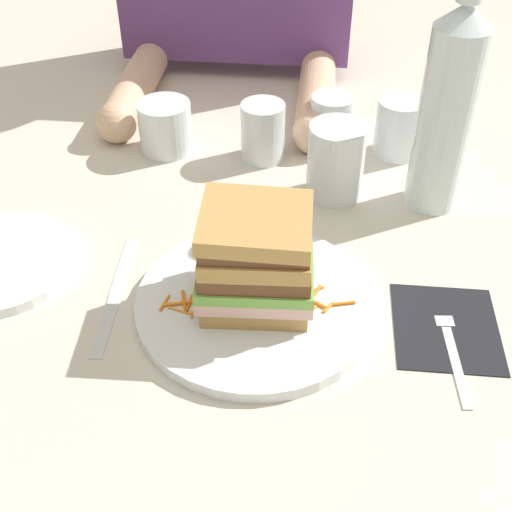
# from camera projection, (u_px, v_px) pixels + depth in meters

# --- Properties ---
(ground_plane) EXTENTS (3.00, 3.00, 0.00)m
(ground_plane) POSITION_uv_depth(u_px,v_px,m) (256.00, 308.00, 0.75)
(ground_plane) COLOR beige
(main_plate) EXTENTS (0.27, 0.27, 0.01)m
(main_plate) POSITION_uv_depth(u_px,v_px,m) (253.00, 306.00, 0.74)
(main_plate) COLOR white
(main_plate) RESTS_ON ground_plane
(sandwich) EXTENTS (0.13, 0.11, 0.12)m
(sandwich) POSITION_uv_depth(u_px,v_px,m) (254.00, 262.00, 0.70)
(sandwich) COLOR tan
(sandwich) RESTS_ON main_plate
(carrot_shred_0) EXTENTS (0.03, 0.01, 0.00)m
(carrot_shred_0) POSITION_uv_depth(u_px,v_px,m) (180.00, 311.00, 0.73)
(carrot_shred_0) COLOR orange
(carrot_shred_0) RESTS_ON main_plate
(carrot_shred_1) EXTENTS (0.00, 0.02, 0.00)m
(carrot_shred_1) POSITION_uv_depth(u_px,v_px,m) (189.00, 303.00, 0.73)
(carrot_shred_1) COLOR orange
(carrot_shred_1) RESTS_ON main_plate
(carrot_shred_2) EXTENTS (0.01, 0.03, 0.00)m
(carrot_shred_2) POSITION_uv_depth(u_px,v_px,m) (184.00, 301.00, 0.74)
(carrot_shred_2) COLOR orange
(carrot_shred_2) RESTS_ON main_plate
(carrot_shred_3) EXTENTS (0.03, 0.01, 0.00)m
(carrot_shred_3) POSITION_uv_depth(u_px,v_px,m) (178.00, 303.00, 0.73)
(carrot_shred_3) COLOR orange
(carrot_shred_3) RESTS_ON main_plate
(carrot_shred_4) EXTENTS (0.01, 0.03, 0.00)m
(carrot_shred_4) POSITION_uv_depth(u_px,v_px,m) (195.00, 308.00, 0.73)
(carrot_shred_4) COLOR orange
(carrot_shred_4) RESTS_ON main_plate
(carrot_shred_5) EXTENTS (0.01, 0.03, 0.00)m
(carrot_shred_5) POSITION_uv_depth(u_px,v_px,m) (165.00, 303.00, 0.74)
(carrot_shred_5) COLOR orange
(carrot_shred_5) RESTS_ON main_plate
(carrot_shred_6) EXTENTS (0.03, 0.02, 0.00)m
(carrot_shred_6) POSITION_uv_depth(u_px,v_px,m) (313.00, 303.00, 0.73)
(carrot_shred_6) COLOR orange
(carrot_shred_6) RESTS_ON main_plate
(carrot_shred_7) EXTENTS (0.01, 0.02, 0.00)m
(carrot_shred_7) POSITION_uv_depth(u_px,v_px,m) (328.00, 307.00, 0.73)
(carrot_shred_7) COLOR orange
(carrot_shred_7) RESTS_ON main_plate
(carrot_shred_8) EXTENTS (0.01, 0.03, 0.00)m
(carrot_shred_8) POSITION_uv_depth(u_px,v_px,m) (315.00, 293.00, 0.75)
(carrot_shred_8) COLOR orange
(carrot_shred_8) RESTS_ON main_plate
(carrot_shred_9) EXTENTS (0.02, 0.02, 0.00)m
(carrot_shred_9) POSITION_uv_depth(u_px,v_px,m) (308.00, 313.00, 0.72)
(carrot_shred_9) COLOR orange
(carrot_shred_9) RESTS_ON main_plate
(carrot_shred_10) EXTENTS (0.03, 0.01, 0.00)m
(carrot_shred_10) POSITION_uv_depth(u_px,v_px,m) (343.00, 306.00, 0.73)
(carrot_shred_10) COLOR orange
(carrot_shred_10) RESTS_ON main_plate
(carrot_shred_11) EXTENTS (0.02, 0.02, 0.00)m
(carrot_shred_11) POSITION_uv_depth(u_px,v_px,m) (314.00, 291.00, 0.75)
(carrot_shred_11) COLOR orange
(carrot_shred_11) RESTS_ON main_plate
(napkin_dark) EXTENTS (0.11, 0.13, 0.00)m
(napkin_dark) POSITION_uv_depth(u_px,v_px,m) (446.00, 327.00, 0.73)
(napkin_dark) COLOR black
(napkin_dark) RESTS_ON ground_plane
(fork) EXTENTS (0.03, 0.17, 0.00)m
(fork) POSITION_uv_depth(u_px,v_px,m) (451.00, 340.00, 0.71)
(fork) COLOR silver
(fork) RESTS_ON napkin_dark
(knife) EXTENTS (0.03, 0.20, 0.00)m
(knife) POSITION_uv_depth(u_px,v_px,m) (115.00, 297.00, 0.76)
(knife) COLOR silver
(knife) RESTS_ON ground_plane
(juice_glass) EXTENTS (0.08, 0.08, 0.10)m
(juice_glass) POSITION_uv_depth(u_px,v_px,m) (335.00, 165.00, 0.90)
(juice_glass) COLOR white
(juice_glass) RESTS_ON ground_plane
(water_bottle) EXTENTS (0.07, 0.07, 0.31)m
(water_bottle) POSITION_uv_depth(u_px,v_px,m) (447.00, 109.00, 0.82)
(water_bottle) COLOR silver
(water_bottle) RESTS_ON ground_plane
(empty_tumbler_0) EXTENTS (0.08, 0.08, 0.08)m
(empty_tumbler_0) POSITION_uv_depth(u_px,v_px,m) (165.00, 127.00, 0.99)
(empty_tumbler_0) COLOR silver
(empty_tumbler_0) RESTS_ON ground_plane
(empty_tumbler_1) EXTENTS (0.06, 0.06, 0.09)m
(empty_tumbler_1) POSITION_uv_depth(u_px,v_px,m) (263.00, 132.00, 0.97)
(empty_tumbler_1) COLOR silver
(empty_tumbler_1) RESTS_ON ground_plane
(empty_tumbler_2) EXTENTS (0.07, 0.07, 0.08)m
(empty_tumbler_2) POSITION_uv_depth(u_px,v_px,m) (331.00, 120.00, 1.01)
(empty_tumbler_2) COLOR silver
(empty_tumbler_2) RESTS_ON ground_plane
(empty_tumbler_3) EXTENTS (0.07, 0.07, 0.09)m
(empty_tumbler_3) POSITION_uv_depth(u_px,v_px,m) (398.00, 128.00, 0.98)
(empty_tumbler_3) COLOR silver
(empty_tumbler_3) RESTS_ON ground_plane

